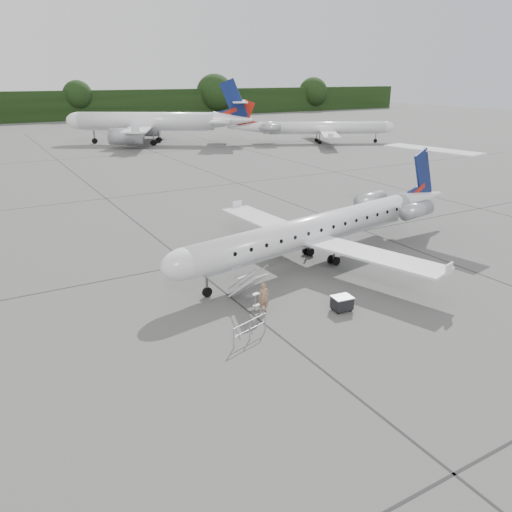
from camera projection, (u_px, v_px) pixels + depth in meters
ground at (320, 286)px, 30.23m from camera, size 320.00×320.00×0.00m
treeline at (30, 107)px, 134.66m from camera, size 260.00×4.00×8.00m
main_regional_jet at (313, 216)px, 32.90m from camera, size 28.51×22.71×6.58m
airstair at (248, 286)px, 27.61m from camera, size 1.27×2.56×2.06m
passenger at (264, 297)px, 26.69m from camera, size 0.67×0.50×1.68m
safety_railing at (250, 330)px, 23.96m from camera, size 2.12×0.73×1.00m
baggage_cart at (342, 303)px, 26.97m from camera, size 1.09×0.92×0.88m
bg_narrowbody at (146, 112)px, 90.77m from camera, size 39.06×36.29×11.40m
bg_regional_right at (325, 122)px, 92.73m from camera, size 35.96×32.15×7.77m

